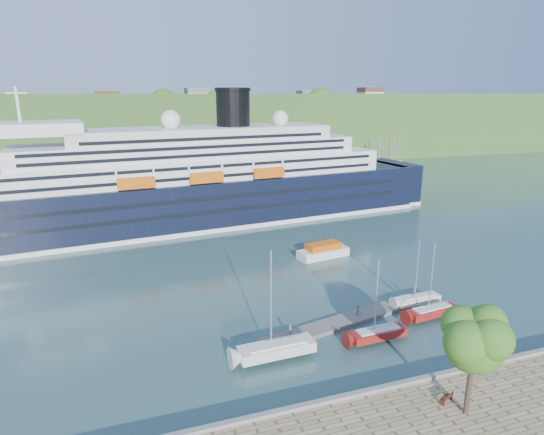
% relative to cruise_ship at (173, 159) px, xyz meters
% --- Properties ---
extents(ground, '(400.00, 400.00, 0.00)m').
position_rel_cruise_ship_xyz_m(ground, '(8.94, -56.55, -12.59)').
color(ground, '#2D5150').
rests_on(ground, ground).
extents(far_hillside, '(400.00, 50.00, 24.00)m').
position_rel_cruise_ship_xyz_m(far_hillside, '(8.94, 88.45, -0.59)').
color(far_hillside, '#365823').
rests_on(far_hillside, ground).
extents(quay_coping, '(220.00, 0.50, 0.30)m').
position_rel_cruise_ship_xyz_m(quay_coping, '(8.94, -56.75, -11.44)').
color(quay_coping, slate).
rests_on(quay_coping, promenade).
extents(cruise_ship, '(113.28, 28.26, 25.19)m').
position_rel_cruise_ship_xyz_m(cruise_ship, '(0.00, 0.00, 0.00)').
color(cruise_ship, black).
rests_on(cruise_ship, ground).
extents(park_bench, '(1.44, 1.00, 0.85)m').
position_rel_cruise_ship_xyz_m(park_bench, '(12.96, -59.63, -11.17)').
color(park_bench, '#412312').
rests_on(park_bench, promenade).
extents(promenade_tree, '(5.69, 5.69, 9.42)m').
position_rel_cruise_ship_xyz_m(promenade_tree, '(13.51, -61.18, -6.89)').
color(promenade_tree, '#295C18').
rests_on(promenade_tree, promenade).
extents(floating_pontoon, '(19.93, 6.46, 0.44)m').
position_rel_cruise_ship_xyz_m(floating_pontoon, '(11.90, -44.32, -12.37)').
color(floating_pontoon, '#65605A').
rests_on(floating_pontoon, ground).
extents(sailboat_white_near, '(8.11, 2.53, 10.38)m').
position_rel_cruise_ship_xyz_m(sailboat_white_near, '(3.04, -48.43, -7.40)').
color(sailboat_white_near, silver).
rests_on(sailboat_white_near, ground).
extents(sailboat_red, '(6.59, 2.03, 8.44)m').
position_rel_cruise_ship_xyz_m(sailboat_red, '(13.67, -48.71, -8.38)').
color(sailboat_red, maroon).
rests_on(sailboat_red, ground).
extents(sailboat_white_far, '(6.19, 1.95, 7.91)m').
position_rel_cruise_ship_xyz_m(sailboat_white_far, '(22.32, -43.22, -8.64)').
color(sailboat_white_far, silver).
rests_on(sailboat_white_far, ground).
extents(tender_launch, '(8.37, 3.94, 2.22)m').
position_rel_cruise_ship_xyz_m(tender_launch, '(18.86, -24.65, -11.48)').
color(tender_launch, '#D3590C').
rests_on(tender_launch, ground).
extents(sailboat_extra, '(6.71, 2.51, 8.46)m').
position_rel_cruise_ship_xyz_m(sailboat_extra, '(21.84, -46.39, -8.37)').
color(sailboat_extra, maroon).
rests_on(sailboat_extra, ground).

